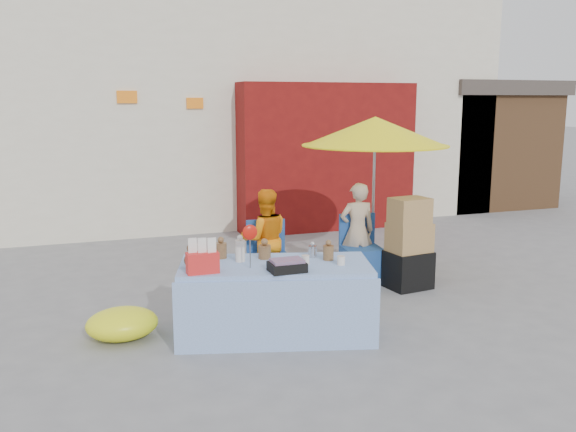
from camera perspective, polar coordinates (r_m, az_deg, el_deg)
name	(u,v)px	position (r m, az deg, el deg)	size (l,w,h in m)	color
ground	(291,319)	(6.59, 0.25, -9.60)	(80.00, 80.00, 0.00)	slate
backdrop	(195,62)	(13.61, -8.69, 14.04)	(14.00, 8.00, 7.80)	silver
market_table	(275,298)	(6.06, -1.27, -7.70)	(2.07, 1.36, 1.15)	#9CBBF9
chair_left	(269,271)	(7.45, -1.82, -5.13)	(0.54, 0.53, 0.85)	#1F4891
chair_right	(361,262)	(7.90, 6.87, -4.26)	(0.54, 0.53, 0.85)	#1F4891
vendor_orange	(265,239)	(7.48, -2.17, -2.17)	(0.60, 0.47, 1.24)	orange
vendor_beige	(357,231)	(7.93, 6.49, -1.41)	(0.46, 0.30, 1.26)	tan
umbrella	(375,132)	(8.03, 8.15, 7.79)	(1.90, 1.90, 2.09)	gray
box_stack	(409,247)	(7.64, 11.24, -2.84)	(0.56, 0.48, 1.13)	black
tarp_bundle	(122,324)	(6.23, -15.26, -9.70)	(0.69, 0.56, 0.31)	yellow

